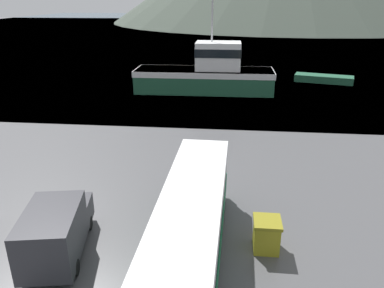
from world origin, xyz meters
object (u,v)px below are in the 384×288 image
at_px(delivery_van, 56,230).
at_px(storage_bin, 266,234).
at_px(fishing_boat, 207,73).
at_px(small_boat, 324,79).
at_px(tour_bus, 192,223).

bearing_deg(delivery_van, storage_bin, -1.96).
height_order(delivery_van, fishing_boat, fishing_boat).
distance_m(fishing_boat, small_boat, 16.65).
xyz_separation_m(delivery_van, fishing_boat, (4.41, 31.44, 0.83)).
bearing_deg(small_boat, storage_bin, 179.83).
relative_size(delivery_van, fishing_boat, 0.34).
distance_m(delivery_van, storage_bin, 9.20).
distance_m(tour_bus, fishing_boat, 31.25).
height_order(tour_bus, fishing_boat, fishing_boat).
height_order(fishing_boat, small_boat, fishing_boat).
height_order(tour_bus, delivery_van, tour_bus).
xyz_separation_m(storage_bin, small_boat, (10.47, 36.77, -0.30)).
bearing_deg(storage_bin, fishing_boat, 98.84).
height_order(delivery_van, storage_bin, delivery_van).
xyz_separation_m(tour_bus, small_boat, (13.69, 37.93, -1.43)).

